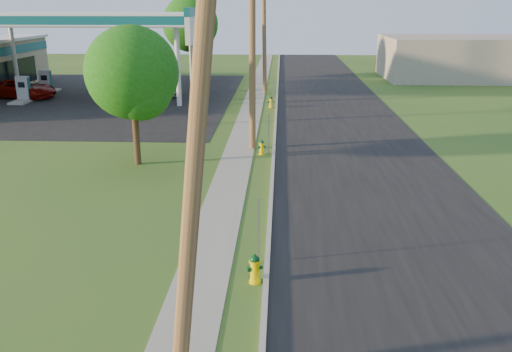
{
  "coord_description": "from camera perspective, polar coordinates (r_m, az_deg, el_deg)",
  "views": [
    {
      "loc": [
        0.83,
        -9.77,
        7.09
      ],
      "look_at": [
        0.0,
        8.0,
        1.4
      ],
      "focal_mm": 38.0,
      "sensor_mm": 36.0,
      "label": 1
    }
  ],
  "objects": [
    {
      "name": "road",
      "position": [
        21.31,
        12.44,
        -2.1
      ],
      "size": [
        8.0,
        120.0,
        0.02
      ],
      "primitive_type": "cube",
      "color": "black",
      "rests_on": "ground"
    },
    {
      "name": "curb",
      "position": [
        20.98,
        1.62,
        -1.8
      ],
      "size": [
        0.15,
        120.0,
        0.15
      ],
      "primitive_type": "cube",
      "color": "gray",
      "rests_on": "ground"
    },
    {
      "name": "sidewalk",
      "position": [
        21.1,
        -3.14,
        -1.88
      ],
      "size": [
        1.5,
        120.0,
        0.03
      ],
      "primitive_type": "cube",
      "color": "gray",
      "rests_on": "ground"
    },
    {
      "name": "forecourt",
      "position": [
        45.58,
        -19.22,
        7.83
      ],
      "size": [
        26.0,
        28.0,
        0.02
      ],
      "primitive_type": "cube",
      "color": "black",
      "rests_on": "ground"
    },
    {
      "name": "utility_pole_near",
      "position": [
        9.17,
        -6.39,
        3.2
      ],
      "size": [
        1.4,
        0.32,
        9.48
      ],
      "color": "brown",
      "rests_on": "ground"
    },
    {
      "name": "utility_pole_mid",
      "position": [
        26.89,
        -0.39,
        13.18
      ],
      "size": [
        1.4,
        0.32,
        9.8
      ],
      "color": "brown",
      "rests_on": "ground"
    },
    {
      "name": "utility_pole_far",
      "position": [
        44.85,
        0.87,
        14.81
      ],
      "size": [
        1.4,
        0.32,
        9.5
      ],
      "color": "brown",
      "rests_on": "ground"
    },
    {
      "name": "sign_post_near",
      "position": [
        15.25,
        0.27,
        -5.8
      ],
      "size": [
        0.05,
        0.04,
        2.0
      ],
      "primitive_type": "cube",
      "color": "gray",
      "rests_on": "ground"
    },
    {
      "name": "sign_post_mid",
      "position": [
        26.48,
        1.35,
        4.44
      ],
      "size": [
        0.05,
        0.04,
        2.0
      ],
      "primitive_type": "cube",
      "color": "gray",
      "rests_on": "ground"
    },
    {
      "name": "sign_post_far",
      "position": [
        38.46,
        1.8,
        8.62
      ],
      "size": [
        0.05,
        0.04,
        2.0
      ],
      "primitive_type": "cube",
      "color": "gray",
      "rests_on": "ground"
    },
    {
      "name": "gas_canopy",
      "position": [
        44.34,
        -17.52,
        15.41
      ],
      "size": [
        18.18,
        9.18,
        6.4
      ],
      "color": "silver",
      "rests_on": "ground"
    },
    {
      "name": "fuel_pump_nw",
      "position": [
        44.67,
        -23.25,
        8.12
      ],
      "size": [
        1.2,
        3.2,
        1.9
      ],
      "color": "gray",
      "rests_on": "ground"
    },
    {
      "name": "fuel_pump_ne",
      "position": [
        41.58,
        -11.88,
        8.55
      ],
      "size": [
        1.2,
        3.2,
        1.9
      ],
      "color": "gray",
      "rests_on": "ground"
    },
    {
      "name": "fuel_pump_sw",
      "position": [
        48.27,
        -21.23,
        8.97
      ],
      "size": [
        1.2,
        3.2,
        1.9
      ],
      "color": "gray",
      "rests_on": "ground"
    },
    {
      "name": "fuel_pump_se",
      "position": [
        45.42,
        -10.64,
        9.38
      ],
      "size": [
        1.2,
        3.2,
        1.9
      ],
      "color": "gray",
      "rests_on": "ground"
    },
    {
      "name": "price_pylon",
      "position": [
        32.75,
        -6.93,
        14.71
      ],
      "size": [
        0.34,
        2.04,
        6.85
      ],
      "color": "gray",
      "rests_on": "ground"
    },
    {
      "name": "distant_building",
      "position": [
        57.62,
        20.43,
        11.59
      ],
      "size": [
        14.0,
        10.0,
        4.0
      ],
      "primitive_type": "cube",
      "color": "gray",
      "rests_on": "ground"
    },
    {
      "name": "tree_verge",
      "position": [
        24.7,
        -12.72,
        10.17
      ],
      "size": [
        4.12,
        4.12,
        6.24
      ],
      "color": "#3C2A1A",
      "rests_on": "ground"
    },
    {
      "name": "tree_lot",
      "position": [
        52.68,
        -6.82,
        15.41
      ],
      "size": [
        5.18,
        5.18,
        7.86
      ],
      "color": "#3C2A1A",
      "rests_on": "ground"
    },
    {
      "name": "hydrant_near",
      "position": [
        14.48,
        -0.12,
        -9.73
      ],
      "size": [
        0.43,
        0.39,
        0.84
      ],
      "color": "#F1D400",
      "rests_on": "ground"
    },
    {
      "name": "hydrant_mid",
      "position": [
        26.5,
        0.6,
        3.05
      ],
      "size": [
        0.39,
        0.35,
        0.76
      ],
      "color": "yellow",
      "rests_on": "ground"
    },
    {
      "name": "hydrant_far",
      "position": [
        38.7,
        1.59,
        7.79
      ],
      "size": [
        0.44,
        0.39,
        0.84
      ],
      "color": "gold",
      "rests_on": "ground"
    },
    {
      "name": "car_red",
      "position": [
        46.37,
        -23.37,
        8.44
      ],
      "size": [
        5.87,
        3.9,
        1.5
      ],
      "primitive_type": "imported",
      "rotation": [
        0.0,
        0.0,
        1.28
      ],
      "color": "#6E0903",
      "rests_on": "ground"
    },
    {
      "name": "car_silver",
      "position": [
        44.23,
        -10.41,
        9.13
      ],
      "size": [
        4.32,
        2.68,
        1.37
      ],
      "primitive_type": "imported",
      "rotation": [
        0.0,
        0.0,
        1.29
      ],
      "color": "#AEB0B5",
      "rests_on": "ground"
    }
  ]
}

